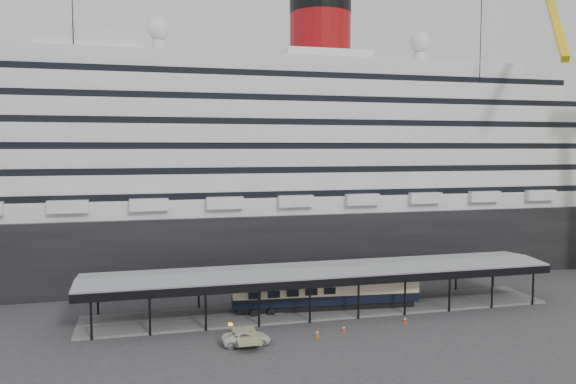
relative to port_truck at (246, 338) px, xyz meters
name	(u,v)px	position (x,y,z in m)	size (l,w,h in m)	color
ground	(337,323)	(10.99, 4.29, -0.67)	(200.00, 200.00, 0.00)	#323234
cruise_ship	(273,155)	(11.04, 36.29, 17.68)	(130.00, 30.00, 43.90)	black
platform_canopy	(323,291)	(10.99, 9.29, 1.69)	(56.00, 9.18, 5.30)	slate
port_truck	(246,338)	(0.00, 0.00, 0.00)	(2.24, 4.85, 1.35)	silver
pullman_carriage	(326,288)	(11.30, 9.29, 2.00)	(22.58, 4.83, 22.01)	black
traffic_cone_left	(317,333)	(7.46, 0.34, -0.27)	(0.54, 0.54, 0.81)	#D24C0B
traffic_cone_mid	(344,328)	(10.70, 1.28, -0.32)	(0.44, 0.44, 0.72)	red
traffic_cone_right	(405,319)	(18.39, 2.51, -0.31)	(0.42, 0.42, 0.73)	#F6360D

